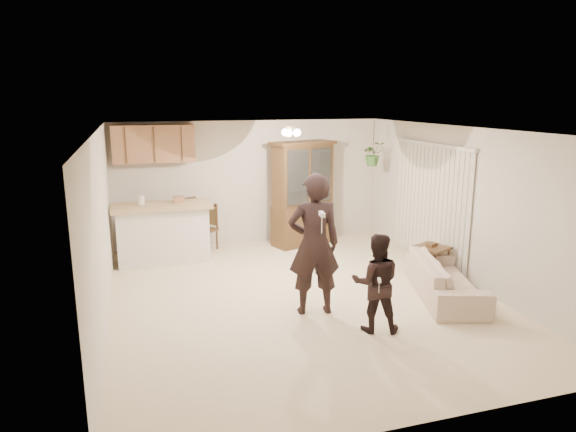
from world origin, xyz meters
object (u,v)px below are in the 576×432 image
object	(u,v)px
sofa	(446,273)
china_hutch	(303,194)
side_table	(431,262)
child	(376,281)
chair_hutch_right	(302,228)
chair_hutch_left	(205,237)
adult	(314,250)
chair_bar	(192,240)

from	to	relation	value
sofa	china_hutch	xyz separation A→B (m)	(-1.14, 3.36, 0.67)
side_table	child	bearing A→B (deg)	-139.48
child	chair_hutch_right	distance (m)	4.37
sofa	child	world-z (taller)	child
sofa	china_hutch	distance (m)	3.61
sofa	china_hutch	bearing A→B (deg)	36.39
china_hutch	chair_hutch_left	distance (m)	2.13
side_table	chair_hutch_left	xyz separation A→B (m)	(-3.36, 2.74, -0.02)
child	chair_hutch_right	bearing A→B (deg)	-75.87
chair_hutch_left	chair_hutch_right	world-z (taller)	chair_hutch_right
china_hutch	chair_hutch_right	size ratio (longest dim) A/B	2.23
sofa	chair_hutch_right	size ratio (longest dim) A/B	1.99
adult	chair_hutch_left	bearing A→B (deg)	-65.40
sofa	child	xyz separation A→B (m)	(-1.53, -0.73, 0.31)
child	chair_bar	bearing A→B (deg)	-44.26
sofa	chair_bar	size ratio (longest dim) A/B	1.71
chair_hutch_right	china_hutch	bearing A→B (deg)	72.47
chair_hutch_left	child	bearing A→B (deg)	-18.47
side_table	chair_hutch_right	xyz separation A→B (m)	(-1.32, 2.81, -0.02)
sofa	side_table	xyz separation A→B (m)	(0.25, 0.78, -0.08)
china_hutch	chair_hutch_left	bearing A→B (deg)	156.64
child	china_hutch	world-z (taller)	china_hutch
china_hutch	chair_hutch_left	xyz separation A→B (m)	(-1.98, 0.16, -0.78)
sofa	chair_hutch_left	distance (m)	4.70
child	chair_hutch_left	world-z (taller)	child
china_hutch	chair_bar	distance (m)	2.38
sofa	chair_hutch_left	world-z (taller)	chair_hutch_left
adult	china_hutch	bearing A→B (deg)	-97.79
sofa	chair_hutch_right	xyz separation A→B (m)	(-1.07, 3.59, -0.10)
child	chair_hutch_left	xyz separation A→B (m)	(-1.59, 4.26, -0.42)
chair_bar	chair_hutch_right	world-z (taller)	chair_bar
child	chair_bar	distance (m)	4.36
child	chair_hutch_left	size ratio (longest dim) A/B	1.47
adult	side_table	xyz separation A→B (m)	(2.34, 0.75, -0.62)
adult	chair_hutch_right	distance (m)	3.75
side_table	chair_hutch_left	distance (m)	4.34
adult	chair_hutch_left	size ratio (longest dim) A/B	1.96
sofa	side_table	distance (m)	0.83
sofa	adult	distance (m)	2.16
chair_hutch_left	chair_hutch_right	distance (m)	2.05
child	side_table	xyz separation A→B (m)	(1.78, 1.52, -0.39)
adult	child	distance (m)	0.98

